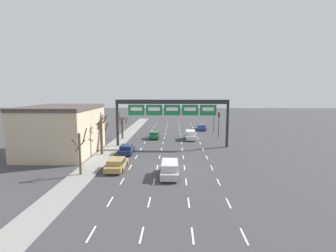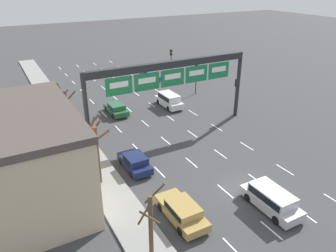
{
  "view_description": "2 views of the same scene",
  "coord_description": "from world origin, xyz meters",
  "px_view_note": "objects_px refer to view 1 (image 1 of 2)",
  "views": [
    {
      "loc": [
        0.49,
        -29.79,
        9.27
      ],
      "look_at": [
        -0.57,
        9.27,
        3.96
      ],
      "focal_mm": 28.0,
      "sensor_mm": 36.0,
      "label": 1
    },
    {
      "loc": [
        -15.99,
        -15.61,
        15.67
      ],
      "look_at": [
        -1.82,
        10.19,
        2.05
      ],
      "focal_mm": 35.0,
      "sensor_mm": 36.0,
      "label": 2
    }
  ],
  "objects_px": {
    "suv_white": "(190,135)",
    "suv_silver": "(170,168)",
    "car_blue": "(202,127)",
    "car_navy": "(127,149)",
    "sign_gantry": "(172,108)",
    "tree_bare_third": "(122,126)",
    "tree_bare_second": "(80,152)",
    "car_green": "(154,135)",
    "tree_bare_closest": "(102,133)",
    "traffic_light_mid_block": "(219,120)",
    "traffic_light_far_end": "(227,128)",
    "car_gold": "(117,164)",
    "traffic_light_near_gantry": "(214,116)"
  },
  "relations": [
    {
      "from": "car_blue",
      "to": "tree_bare_second",
      "type": "distance_m",
      "value": 37.99
    },
    {
      "from": "car_blue",
      "to": "suv_silver",
      "type": "bearing_deg",
      "value": -101.37
    },
    {
      "from": "traffic_light_mid_block",
      "to": "traffic_light_far_end",
      "type": "bearing_deg",
      "value": -90.02
    },
    {
      "from": "car_navy",
      "to": "traffic_light_mid_block",
      "type": "xyz_separation_m",
      "value": [
        15.73,
        14.32,
        2.79
      ]
    },
    {
      "from": "suv_silver",
      "to": "car_gold",
      "type": "bearing_deg",
      "value": 161.17
    },
    {
      "from": "sign_gantry",
      "to": "car_navy",
      "type": "bearing_deg",
      "value": -141.33
    },
    {
      "from": "traffic_light_near_gantry",
      "to": "tree_bare_closest",
      "type": "xyz_separation_m",
      "value": [
        -19.33,
        -22.36,
        -0.37
      ]
    },
    {
      "from": "traffic_light_far_end",
      "to": "car_gold",
      "type": "bearing_deg",
      "value": -139.35
    },
    {
      "from": "car_gold",
      "to": "tree_bare_third",
      "type": "xyz_separation_m",
      "value": [
        -3.22,
        19.6,
        1.88
      ]
    },
    {
      "from": "tree_bare_second",
      "to": "traffic_light_mid_block",
      "type": "bearing_deg",
      "value": 51.89
    },
    {
      "from": "car_blue",
      "to": "tree_bare_third",
      "type": "distance_m",
      "value": 20.59
    },
    {
      "from": "tree_bare_closest",
      "to": "car_gold",
      "type": "bearing_deg",
      "value": -62.62
    },
    {
      "from": "car_navy",
      "to": "car_gold",
      "type": "bearing_deg",
      "value": -88.25
    },
    {
      "from": "car_blue",
      "to": "tree_bare_third",
      "type": "height_order",
      "value": "tree_bare_third"
    },
    {
      "from": "car_navy",
      "to": "tree_bare_second",
      "type": "relative_size",
      "value": 0.78
    },
    {
      "from": "sign_gantry",
      "to": "traffic_light_mid_block",
      "type": "height_order",
      "value": "sign_gantry"
    },
    {
      "from": "car_navy",
      "to": "tree_bare_third",
      "type": "relative_size",
      "value": 0.8
    },
    {
      "from": "car_navy",
      "to": "car_gold",
      "type": "xyz_separation_m",
      "value": [
        0.23,
        -7.64,
        -0.01
      ]
    },
    {
      "from": "car_navy",
      "to": "traffic_light_near_gantry",
      "type": "xyz_separation_m",
      "value": [
        15.88,
        21.82,
        2.81
      ]
    },
    {
      "from": "car_gold",
      "to": "traffic_light_mid_block",
      "type": "bearing_deg",
      "value": 54.79
    },
    {
      "from": "car_gold",
      "to": "suv_white",
      "type": "xyz_separation_m",
      "value": [
        9.78,
        19.52,
        0.22
      ]
    },
    {
      "from": "traffic_light_far_end",
      "to": "tree_bare_third",
      "type": "xyz_separation_m",
      "value": [
        -18.72,
        6.29,
        -0.57
      ]
    },
    {
      "from": "car_gold",
      "to": "tree_bare_closest",
      "type": "relative_size",
      "value": 0.83
    },
    {
      "from": "car_navy",
      "to": "car_gold",
      "type": "height_order",
      "value": "car_navy"
    },
    {
      "from": "car_green",
      "to": "tree_bare_second",
      "type": "distance_m",
      "value": 23.57
    },
    {
      "from": "suv_white",
      "to": "car_blue",
      "type": "xyz_separation_m",
      "value": [
        3.38,
        12.41,
        -0.27
      ]
    },
    {
      "from": "car_navy",
      "to": "tree_bare_second",
      "type": "bearing_deg",
      "value": -108.09
    },
    {
      "from": "suv_silver",
      "to": "sign_gantry",
      "type": "bearing_deg",
      "value": 89.74
    },
    {
      "from": "traffic_light_near_gantry",
      "to": "tree_bare_third",
      "type": "xyz_separation_m",
      "value": [
        -18.87,
        -9.86,
        -0.94
      ]
    },
    {
      "from": "sign_gantry",
      "to": "tree_bare_third",
      "type": "relative_size",
      "value": 3.65
    },
    {
      "from": "car_navy",
      "to": "car_blue",
      "type": "relative_size",
      "value": 0.83
    },
    {
      "from": "sign_gantry",
      "to": "suv_silver",
      "type": "xyz_separation_m",
      "value": [
        -0.07,
        -15.07,
        -5.48
      ]
    },
    {
      "from": "car_navy",
      "to": "sign_gantry",
      "type": "bearing_deg",
      "value": 38.67
    },
    {
      "from": "car_gold",
      "to": "car_green",
      "type": "relative_size",
      "value": 1.11
    },
    {
      "from": "car_blue",
      "to": "traffic_light_far_end",
      "type": "relative_size",
      "value": 1.09
    },
    {
      "from": "car_green",
      "to": "traffic_light_near_gantry",
      "type": "xyz_separation_m",
      "value": [
        12.82,
        9.01,
        2.84
      ]
    },
    {
      "from": "car_navy",
      "to": "tree_bare_second",
      "type": "xyz_separation_m",
      "value": [
        -3.21,
        -9.83,
        1.94
      ]
    },
    {
      "from": "suv_silver",
      "to": "traffic_light_near_gantry",
      "type": "distance_m",
      "value": 33.07
    },
    {
      "from": "car_gold",
      "to": "tree_bare_third",
      "type": "height_order",
      "value": "tree_bare_third"
    },
    {
      "from": "car_navy",
      "to": "car_green",
      "type": "height_order",
      "value": "car_navy"
    },
    {
      "from": "sign_gantry",
      "to": "car_green",
      "type": "xyz_separation_m",
      "value": [
        -3.53,
        7.52,
        -5.66
      ]
    },
    {
      "from": "car_navy",
      "to": "suv_white",
      "type": "distance_m",
      "value": 15.53
    },
    {
      "from": "car_blue",
      "to": "tree_bare_closest",
      "type": "height_order",
      "value": "tree_bare_closest"
    },
    {
      "from": "traffic_light_near_gantry",
      "to": "car_navy",
      "type": "bearing_deg",
      "value": -126.05
    },
    {
      "from": "traffic_light_near_gantry",
      "to": "suv_white",
      "type": "bearing_deg",
      "value": -120.58
    },
    {
      "from": "suv_silver",
      "to": "car_blue",
      "type": "xyz_separation_m",
      "value": [
        6.85,
        34.08,
        -0.21
      ]
    },
    {
      "from": "car_gold",
      "to": "tree_bare_third",
      "type": "distance_m",
      "value": 19.95
    },
    {
      "from": "suv_white",
      "to": "suv_silver",
      "type": "bearing_deg",
      "value": -99.11
    },
    {
      "from": "car_blue",
      "to": "traffic_light_far_end",
      "type": "bearing_deg",
      "value": -82.82
    },
    {
      "from": "suv_white",
      "to": "tree_bare_second",
      "type": "distance_m",
      "value": 25.47
    }
  ]
}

